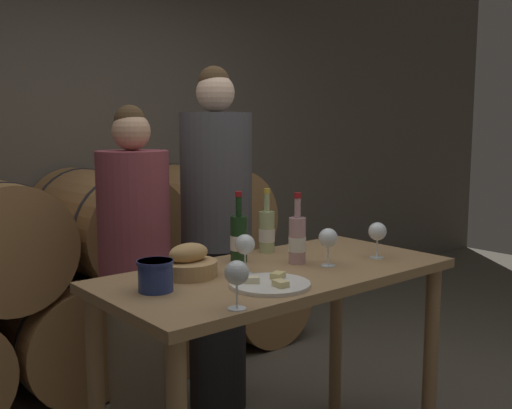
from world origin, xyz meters
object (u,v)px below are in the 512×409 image
Objects in this scene: wine_glass_center at (328,239)px; bread_basket at (189,264)px; wine_bottle_red at (239,238)px; blue_crock at (155,274)px; wine_bottle_rose at (297,239)px; cheese_plate at (270,284)px; wine_bottle_white at (267,231)px; tasting_table at (278,303)px; person_right at (217,239)px; person_left at (135,273)px; wine_glass_far_left at (237,274)px; wine_glass_left at (245,245)px; wine_glass_right at (377,232)px.

bread_basket is at bearing 156.66° from wine_glass_center.
blue_crock is at bearing -161.60° from wine_bottle_red.
cheese_plate is at bearing -148.49° from wine_bottle_rose.
bread_basket reaches higher than blue_crock.
tasting_table is at bearing -122.94° from wine_bottle_white.
wine_bottle_white is 0.54m from bread_basket.
person_right is 6.10× the size of cheese_plate.
person_left is 0.66m from wine_bottle_white.
wine_glass_center is at bearing 18.45° from wine_glass_far_left.
wine_bottle_white reaches higher than bread_basket.
wine_bottle_rose is 1.88× the size of wine_glass_center.
wine_glass_left is at bearing -118.01° from person_right.
person_left is 0.90m from cheese_plate.
cheese_plate is at bearing -101.50° from wine_glass_left.
wine_glass_left and wine_glass_center have the same top height.
blue_crock is 0.82× the size of wine_glass_right.
tasting_table is 0.29m from cheese_plate.
blue_crock is 0.82× the size of wine_glass_left.
person_right is at bearing 63.40° from wine_bottle_red.
wine_bottle_red is 0.53m from blue_crock.
tasting_table is 4.94× the size of cheese_plate.
wine_bottle_red is 2.31× the size of blue_crock.
bread_basket is at bearing 167.03° from wine_bottle_rose.
wine_glass_center reaches higher than tasting_table.
wine_glass_center is 1.00× the size of wine_glass_right.
bread_basket is at bearing 75.90° from wine_glass_far_left.
bread_basket is (-0.52, -0.14, -0.05)m from wine_bottle_white.
person_right is 13.73× the size of blue_crock.
tasting_table is 9.17× the size of wine_glass_far_left.
tasting_table is at bearing 41.57° from cheese_plate.
wine_glass_far_left is (-0.67, -1.02, 0.13)m from person_right.
person_right is at bearing 106.38° from wine_glass_right.
person_left reaches higher than bread_basket.
blue_crock reaches higher than tasting_table.
wine_glass_far_left is at bearing -137.17° from wine_bottle_white.
wine_bottle_red is 1.03× the size of wine_bottle_white.
cheese_plate is 1.86× the size of wine_glass_left.
cheese_plate is (0.35, -0.21, -0.05)m from blue_crock.
wine_glass_far_left is at bearing -150.13° from wine_bottle_rose.
person_right reaches higher than blue_crock.
blue_crock is (-0.76, -0.68, 0.07)m from person_right.
bread_basket is 0.75× the size of cheese_plate.
wine_glass_left is (-0.15, 0.03, 0.26)m from tasting_table.
wine_bottle_white is (0.22, 0.07, -0.00)m from wine_bottle_red.
tasting_table is 0.41m from wine_bottle_white.
wine_bottle_red reaches higher than wine_bottle_white.
wine_glass_far_left is 0.44m from wine_glass_left.
wine_glass_center reaches higher than blue_crock.
wine_bottle_rose reaches higher than wine_glass_center.
wine_bottle_rose reaches higher than bread_basket.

